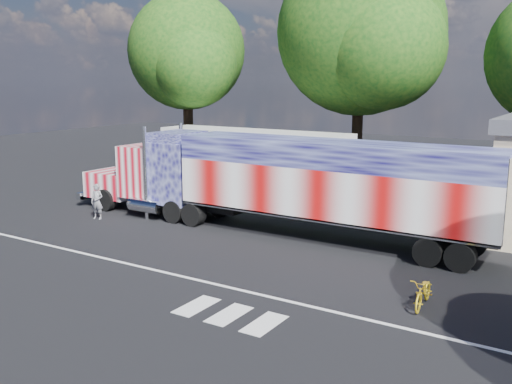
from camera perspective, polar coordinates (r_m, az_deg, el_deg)
The scene contains 8 objects.
ground at distance 22.79m, azimuth -4.05°, elevation -5.94°, with size 100.00×100.00×0.00m, color black.
lane_markings at distance 18.98m, azimuth -6.65°, elevation -9.56°, with size 30.00×2.67×0.01m.
semi_truck at distance 25.06m, azimuth 2.12°, elevation 1.13°, with size 21.21×3.35×4.52m.
coach_bus at distance 35.15m, azimuth -0.31°, elevation 3.33°, with size 12.52×2.91×3.64m.
woman at distance 28.78m, azimuth -15.61°, elevation -0.93°, with size 0.63×0.41×1.73m, color slate.
bicycle at distance 18.01m, azimuth 16.42°, elevation -9.57°, with size 0.62×1.77×0.93m, color gold.
tree_nw_a at distance 41.53m, azimuth -6.84°, elevation 13.74°, with size 8.62×8.20×12.75m.
tree_n_mid at distance 38.18m, azimuth 10.63°, elevation 15.40°, with size 11.19×10.65×15.00m.
Camera 1 is at (12.95, -17.52, 6.72)m, focal length 40.00 mm.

